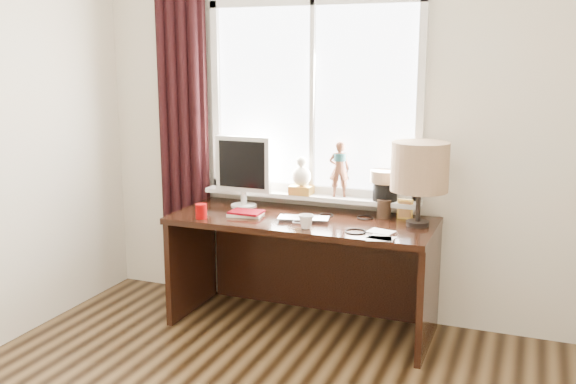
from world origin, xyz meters
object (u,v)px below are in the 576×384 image
at_px(red_cup, 201,211).
at_px(table_lamp, 420,168).
at_px(laptop, 304,219).
at_px(monitor, 243,167).
at_px(mug, 306,221).
at_px(desk, 307,250).

xyz_separation_m(red_cup, table_lamp, (1.33, 0.33, 0.32)).
bearing_deg(laptop, table_lamp, -0.43).
distance_m(laptop, monitor, 0.63).
height_order(mug, desk, mug).
height_order(laptop, desk, laptop).
bearing_deg(monitor, desk, -6.26).
bearing_deg(monitor, table_lamp, -3.56).
relative_size(laptop, desk, 0.19).
xyz_separation_m(laptop, table_lamp, (0.69, 0.14, 0.35)).
bearing_deg(monitor, red_cup, -105.53).
xyz_separation_m(laptop, red_cup, (-0.64, -0.18, 0.03)).
height_order(laptop, monitor, monitor).
distance_m(monitor, table_lamp, 1.22).
bearing_deg(monitor, mug, -32.67).
bearing_deg(table_lamp, desk, 178.26).
bearing_deg(mug, laptop, 114.06).
bearing_deg(mug, monitor, 147.33).
bearing_deg(desk, laptop, -77.33).
relative_size(red_cup, desk, 0.06).
height_order(mug, monitor, monitor).
height_order(desk, table_lamp, table_lamp).
height_order(red_cup, table_lamp, table_lamp).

